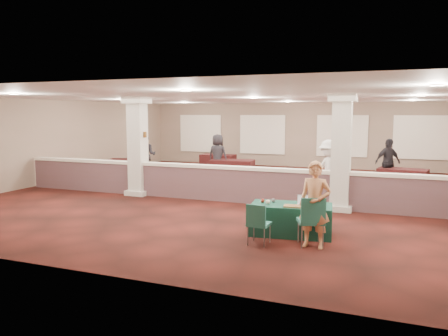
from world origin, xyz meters
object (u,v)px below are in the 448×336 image
at_px(conf_chair_main, 312,217).
at_px(attendee_b, 329,170).
at_px(far_table_back_right, 402,178).
at_px(attendee_a, 145,155).
at_px(far_table_back_left, 218,161).
at_px(woman, 315,205).
at_px(attendee_d, 218,155).
at_px(far_table_front_center, 291,185).
at_px(attendee_c, 388,162).
at_px(far_table_front_left, 128,167).
at_px(near_table, 291,219).
at_px(conf_chair_side, 258,221).
at_px(far_table_back_center, 232,168).

distance_m(conf_chair_main, attendee_b, 5.21).
bearing_deg(far_table_back_right, attendee_a, -173.53).
height_order(far_table_back_left, attendee_a, attendee_a).
height_order(woman, attendee_d, attendee_d).
xyz_separation_m(far_table_front_center, attendee_c, (2.93, 3.05, 0.55)).
xyz_separation_m(conf_chair_main, far_table_back_right, (1.84, 8.38, -0.26)).
relative_size(far_table_back_right, attendee_c, 0.96).
distance_m(woman, far_table_front_center, 5.76).
bearing_deg(far_table_back_left, attendee_a, -113.00).
bearing_deg(attendee_c, far_table_front_left, 148.28).
bearing_deg(far_table_back_right, attendee_c, 163.82).
xyz_separation_m(near_table, conf_chair_side, (-0.46, -1.04, 0.17)).
relative_size(woman, attendee_c, 0.99).
bearing_deg(far_table_front_left, far_table_back_right, 3.96).
relative_size(attendee_a, attendee_c, 1.06).
bearing_deg(far_table_back_left, far_table_back_right, -18.66).
bearing_deg(far_table_back_center, far_table_front_left, -167.46).
distance_m(far_table_front_center, attendee_c, 4.27).
bearing_deg(woman, attendee_b, 99.67).
height_order(woman, attendee_a, attendee_a).
xyz_separation_m(far_table_front_center, attendee_d, (-3.93, 3.20, 0.56)).
height_order(far_table_back_right, attendee_c, attendee_c).
bearing_deg(conf_chair_main, near_table, 107.02).
bearing_deg(attendee_a, far_table_back_center, 7.95).
height_order(far_table_front_center, far_table_back_center, far_table_back_center).
bearing_deg(far_table_back_left, conf_chair_side, -64.39).
xyz_separation_m(far_table_back_center, far_table_back_right, (6.70, -0.23, -0.02)).
height_order(conf_chair_main, far_table_front_center, conf_chair_main).
xyz_separation_m(near_table, far_table_front_center, (-1.04, 4.73, -0.00)).
bearing_deg(attendee_d, far_table_front_left, 21.38).
bearing_deg(woman, conf_chair_side, -160.62).
relative_size(far_table_back_center, attendee_a, 0.96).
distance_m(far_table_front_left, far_table_back_center, 4.61).
relative_size(conf_chair_main, attendee_d, 0.57).
relative_size(attendee_b, attendee_c, 1.06).
distance_m(far_table_front_center, attendee_a, 6.88).
bearing_deg(far_table_front_center, conf_chair_side, -84.27).
distance_m(far_table_back_center, attendee_d, 0.88).
bearing_deg(attendee_c, far_table_back_left, 124.49).
bearing_deg(attendee_c, near_table, -140.33).
distance_m(far_table_back_right, attendee_d, 7.41).
bearing_deg(conf_chair_side, far_table_back_center, 116.55).
height_order(woman, far_table_back_right, woman).
bearing_deg(far_table_back_center, attendee_d, 173.90).
bearing_deg(attendee_d, far_table_back_left, -62.62).
xyz_separation_m(woman, far_table_back_center, (-4.91, 8.61, -0.51)).
xyz_separation_m(near_table, far_table_back_left, (-5.98, 10.47, -0.00)).
height_order(near_table, attendee_b, attendee_b).
relative_size(conf_chair_side, far_table_back_right, 0.51).
xyz_separation_m(conf_chair_side, attendee_b, (0.67, 5.47, 0.43)).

